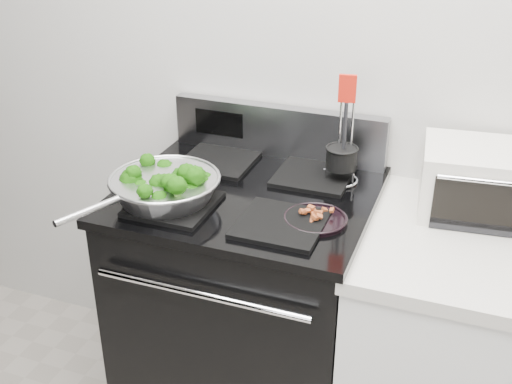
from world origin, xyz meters
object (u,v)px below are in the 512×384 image
at_px(utensil_holder, 341,163).
at_px(skillet, 164,187).
at_px(bacon_plate, 315,216).
at_px(toaster_oven, 483,181).
at_px(gas_range, 248,309).

bearing_deg(utensil_holder, skillet, -153.39).
xyz_separation_m(skillet, bacon_plate, (0.46, 0.05, -0.04)).
relative_size(skillet, toaster_oven, 1.32).
bearing_deg(utensil_holder, gas_range, -155.91).
xyz_separation_m(bacon_plate, toaster_oven, (0.44, 0.28, 0.06)).
xyz_separation_m(bacon_plate, utensil_holder, (0.00, 0.28, 0.05)).
bearing_deg(skillet, gas_range, 61.83).
distance_m(gas_range, bacon_plate, 0.55).
bearing_deg(bacon_plate, utensil_holder, 89.17).
xyz_separation_m(gas_range, utensil_holder, (0.26, 0.17, 0.53)).
xyz_separation_m(skillet, utensil_holder, (0.46, 0.33, 0.01)).
relative_size(skillet, bacon_plate, 2.75).
relative_size(bacon_plate, toaster_oven, 0.48).
height_order(bacon_plate, utensil_holder, utensil_holder).
height_order(gas_range, utensil_holder, utensil_holder).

